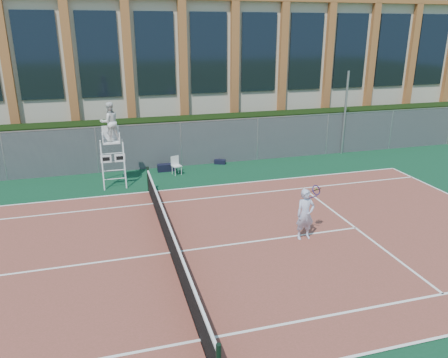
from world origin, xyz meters
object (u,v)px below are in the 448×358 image
object	(u,v)px
steel_pole	(345,113)
tennis_player	(305,214)
umpire_chair	(110,124)
plastic_chair	(176,164)

from	to	relation	value
steel_pole	tennis_player	world-z (taller)	steel_pole
umpire_chair	tennis_player	world-z (taller)	umpire_chair
umpire_chair	plastic_chair	xyz separation A→B (m)	(2.85, 0.55, -2.16)
umpire_chair	plastic_chair	distance (m)	3.62
tennis_player	steel_pole	bearing A→B (deg)	53.64
umpire_chair	tennis_player	bearing A→B (deg)	-51.93
steel_pole	umpire_chair	distance (m)	12.37
plastic_chair	tennis_player	distance (m)	8.33
umpire_chair	plastic_chair	bearing A→B (deg)	11.00
steel_pole	plastic_chair	distance (m)	9.62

